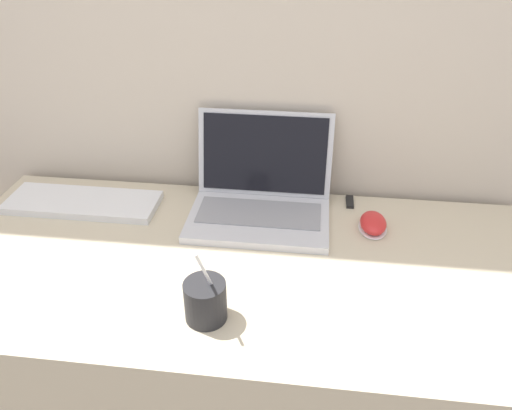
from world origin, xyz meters
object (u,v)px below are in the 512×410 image
(laptop, at_px, (261,195))
(usb_stick, at_px, (350,202))
(drink_cup, at_px, (205,300))
(computer_mouse, at_px, (373,224))
(external_keyboard, at_px, (83,203))

(laptop, height_order, usb_stick, laptop)
(laptop, bearing_deg, drink_cup, -99.06)
(computer_mouse, xyz_separation_m, usb_stick, (-0.05, 0.12, -0.01))
(computer_mouse, xyz_separation_m, external_keyboard, (-0.77, 0.02, -0.01))
(laptop, distance_m, usb_stick, 0.26)
(laptop, relative_size, drink_cup, 1.95)
(laptop, distance_m, external_keyboard, 0.49)
(external_keyboard, height_order, usb_stick, external_keyboard)
(laptop, xyz_separation_m, computer_mouse, (0.29, -0.04, -0.04))
(drink_cup, xyz_separation_m, external_keyboard, (-0.42, 0.37, -0.04))
(computer_mouse, bearing_deg, usb_stick, 113.97)
(computer_mouse, height_order, external_keyboard, computer_mouse)
(usb_stick, bearing_deg, drink_cup, -122.30)
(drink_cup, distance_m, external_keyboard, 0.56)
(computer_mouse, distance_m, external_keyboard, 0.77)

